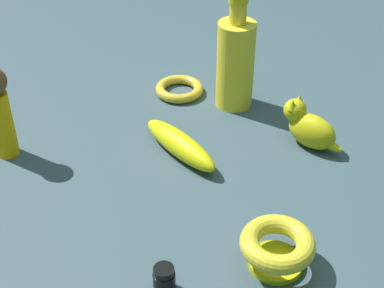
% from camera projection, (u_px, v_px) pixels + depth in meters
% --- Properties ---
extents(ground, '(2.00, 2.00, 0.00)m').
position_uv_depth(ground, '(192.00, 163.00, 1.07)').
color(ground, '#384C56').
extents(banana, '(0.20, 0.05, 0.05)m').
position_uv_depth(banana, '(179.00, 145.00, 1.08)').
color(banana, yellow).
rests_on(banana, ground).
extents(cat_figurine, '(0.13, 0.07, 0.09)m').
position_uv_depth(cat_figurine, '(309.00, 127.00, 1.10)').
color(cat_figurine, gold).
rests_on(cat_figurine, ground).
extents(nail_polish_jar, '(0.03, 0.03, 0.05)m').
position_uv_depth(nail_polish_jar, '(164.00, 279.00, 0.82)').
color(nail_polish_jar, black).
rests_on(nail_polish_jar, ground).
extents(bottle_tall, '(0.08, 0.08, 0.24)m').
position_uv_depth(bottle_tall, '(236.00, 62.00, 1.18)').
color(bottle_tall, yellow).
rests_on(bottle_tall, ground).
extents(bangle, '(0.11, 0.11, 0.02)m').
position_uv_depth(bangle, '(179.00, 89.00, 1.27)').
color(bangle, gold).
rests_on(bangle, ground).
extents(bowl, '(0.11, 0.11, 0.06)m').
position_uv_depth(bowl, '(277.00, 247.00, 0.85)').
color(bowl, gold).
rests_on(bowl, ground).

